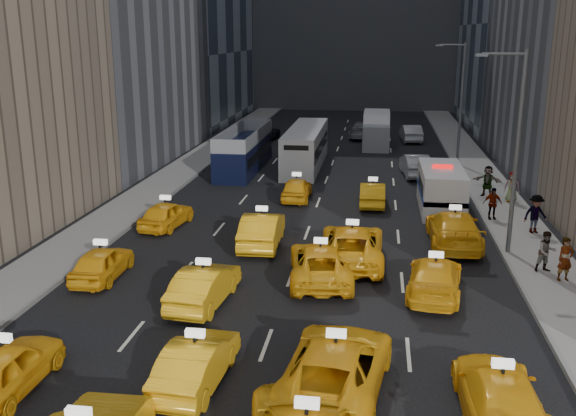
{
  "coord_description": "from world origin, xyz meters",
  "views": [
    {
      "loc": [
        3.27,
        -16.37,
        9.68
      ],
      "look_at": [
        -0.58,
        11.29,
        2.0
      ],
      "focal_mm": 40.0,
      "sensor_mm": 36.0,
      "label": 1
    }
  ],
  "objects_px": {
    "nypd_van": "(441,189)",
    "double_decker": "(244,150)",
    "pedestrian_0": "(565,259)",
    "city_bus": "(306,147)",
    "box_truck": "(376,130)"
  },
  "relations": [
    {
      "from": "city_bus",
      "to": "nypd_van",
      "type": "bearing_deg",
      "value": -45.41
    },
    {
      "from": "double_decker",
      "to": "city_bus",
      "type": "relative_size",
      "value": 0.91
    },
    {
      "from": "double_decker",
      "to": "pedestrian_0",
      "type": "distance_m",
      "value": 26.11
    },
    {
      "from": "city_bus",
      "to": "pedestrian_0",
      "type": "bearing_deg",
      "value": -54.1
    },
    {
      "from": "nypd_van",
      "to": "city_bus",
      "type": "xyz_separation_m",
      "value": [
        -8.87,
        10.84,
        0.28
      ]
    },
    {
      "from": "nypd_van",
      "to": "city_bus",
      "type": "bearing_deg",
      "value": 123.57
    },
    {
      "from": "pedestrian_0",
      "to": "city_bus",
      "type": "bearing_deg",
      "value": 103.3
    },
    {
      "from": "double_decker",
      "to": "city_bus",
      "type": "xyz_separation_m",
      "value": [
        4.28,
        1.72,
        -0.04
      ]
    },
    {
      "from": "nypd_van",
      "to": "pedestrian_0",
      "type": "distance_m",
      "value": 11.36
    },
    {
      "from": "nypd_van",
      "to": "double_decker",
      "type": "height_order",
      "value": "double_decker"
    },
    {
      "from": "nypd_van",
      "to": "box_truck",
      "type": "height_order",
      "value": "box_truck"
    },
    {
      "from": "city_bus",
      "to": "double_decker",
      "type": "bearing_deg",
      "value": -152.83
    },
    {
      "from": "double_decker",
      "to": "box_truck",
      "type": "distance_m",
      "value": 14.55
    },
    {
      "from": "nypd_van",
      "to": "city_bus",
      "type": "relative_size",
      "value": 0.54
    },
    {
      "from": "city_bus",
      "to": "pedestrian_0",
      "type": "distance_m",
      "value": 25.01
    }
  ]
}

